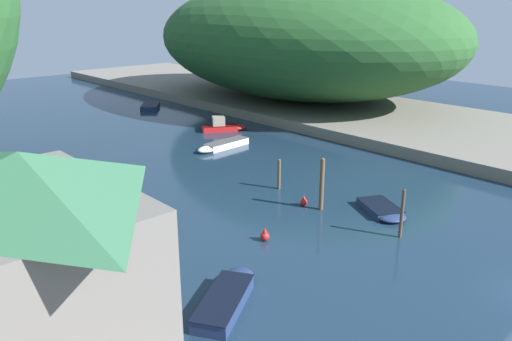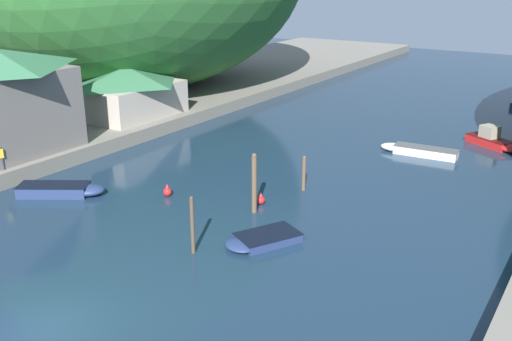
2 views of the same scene
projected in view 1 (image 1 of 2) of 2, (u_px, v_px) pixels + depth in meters
The scene contains 15 objects.
water_surface at pixel (185, 162), 44.71m from camera, with size 130.00×130.00×0.00m, color #192D42.
right_bank at pixel (361, 114), 61.40m from camera, with size 22.00×120.00×1.12m.
hillside_right at pixel (302, 38), 67.16m from camera, with size 32.74×45.83×15.89m.
waterfront_building at pixel (32, 248), 18.13m from camera, with size 6.89×10.24×7.55m.
boat_moored_right at pixel (228, 295), 23.62m from camera, with size 5.55×4.33×0.71m.
boat_white_cruiser at pixel (383, 211), 33.57m from camera, with size 3.65×4.52×0.47m.
boat_open_rowboat at pixel (224, 127), 55.45m from camera, with size 4.93×3.78×1.66m.
boat_yellow_tender at pixel (151, 106), 67.98m from camera, with size 4.87×5.37×0.57m.
boat_red_skiff at pixel (221, 145), 48.68m from camera, with size 6.12×1.83×0.65m.
mooring_post_nearest at pixel (402, 213), 29.75m from camera, with size 0.21×0.21×3.13m.
mooring_post_second at pixel (322, 184), 33.76m from camera, with size 0.31×0.31×3.72m.
mooring_post_middle at pixel (279, 174), 37.82m from camera, with size 0.24×0.24×2.39m.
channel_buoy_near at pixel (304, 202), 34.93m from camera, with size 0.51×0.51×0.76m.
channel_buoy_far at pixel (265, 236), 29.73m from camera, with size 0.55×0.55×0.83m.
person_on_quay at pixel (151, 313), 19.26m from camera, with size 0.34×0.43×1.69m.
Camera 1 is at (-24.15, -5.73, 13.44)m, focal length 35.00 mm.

